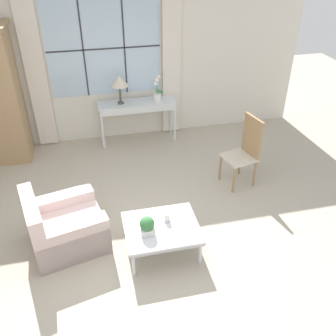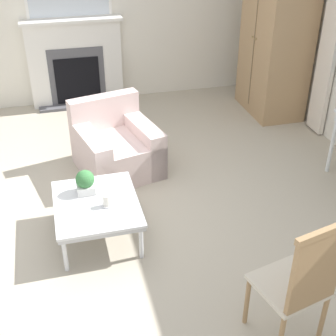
% 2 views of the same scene
% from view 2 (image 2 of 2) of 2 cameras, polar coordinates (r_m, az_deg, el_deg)
% --- Properties ---
extents(ground_plane, '(14.00, 14.00, 0.00)m').
position_cam_2_polar(ground_plane, '(4.78, -7.05, -5.50)').
color(ground_plane, '#B2A893').
extents(wall_left, '(0.06, 7.20, 2.80)m').
position_cam_2_polar(wall_left, '(7.08, -6.60, 19.28)').
color(wall_left, silver).
rests_on(wall_left, ground_plane).
extents(fireplace, '(0.34, 1.41, 2.09)m').
position_cam_2_polar(fireplace, '(7.07, -11.29, 13.14)').
color(fireplace, '#515156').
rests_on(fireplace, ground_plane).
extents(armoire, '(1.10, 0.69, 2.23)m').
position_cam_2_polar(armoire, '(6.75, 13.10, 15.67)').
color(armoire, tan).
rests_on(armoire, ground_plane).
extents(armchair_upholstered, '(1.05, 1.01, 0.79)m').
position_cam_2_polar(armchair_upholstered, '(5.37, -6.31, 2.37)').
color(armchair_upholstered, beige).
rests_on(armchair_upholstered, ground_plane).
extents(side_chair_wooden, '(0.53, 0.53, 1.10)m').
position_cam_2_polar(side_chair_wooden, '(3.30, 16.04, -12.98)').
color(side_chair_wooden, beige).
rests_on(side_chair_wooden, ground_plane).
extents(coffee_table, '(0.90, 0.76, 0.38)m').
position_cam_2_polar(coffee_table, '(4.32, -8.72, -4.58)').
color(coffee_table, silver).
rests_on(coffee_table, ground_plane).
extents(potted_plant_small, '(0.17, 0.17, 0.23)m').
position_cam_2_polar(potted_plant_small, '(4.38, -10.05, -1.69)').
color(potted_plant_small, white).
rests_on(potted_plant_small, coffee_table).
extents(pillar_candle, '(0.10, 0.10, 0.13)m').
position_cam_2_polar(pillar_candle, '(4.20, -7.47, -4.03)').
color(pillar_candle, silver).
rests_on(pillar_candle, coffee_table).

